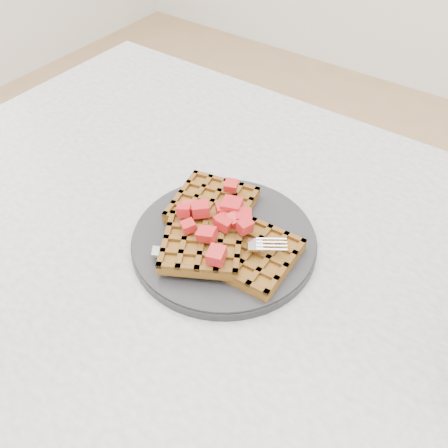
% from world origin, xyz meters
% --- Properties ---
extents(table, '(1.20, 0.80, 0.75)m').
position_xyz_m(table, '(0.00, 0.00, 0.64)').
color(table, '#BCBCBA').
rests_on(table, ground).
extents(plate, '(0.25, 0.25, 0.02)m').
position_xyz_m(plate, '(-0.05, 0.01, 0.76)').
color(plate, black).
rests_on(plate, table).
extents(waffles, '(0.21, 0.20, 0.03)m').
position_xyz_m(waffles, '(-0.05, 0.01, 0.78)').
color(waffles, brown).
rests_on(waffles, plate).
extents(strawberry_pile, '(0.15, 0.15, 0.02)m').
position_xyz_m(strawberry_pile, '(-0.05, 0.01, 0.80)').
color(strawberry_pile, '#9A0005').
rests_on(strawberry_pile, waffles).
extents(fork, '(0.16, 0.12, 0.02)m').
position_xyz_m(fork, '(-0.02, -0.02, 0.77)').
color(fork, silver).
rests_on(fork, plate).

